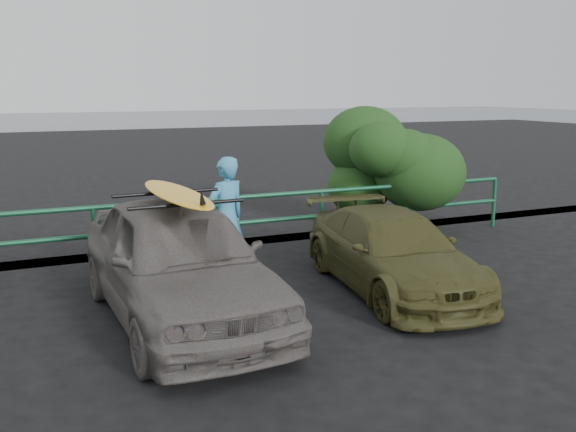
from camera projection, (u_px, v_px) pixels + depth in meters
name	position (u px, v px, depth m)	size (l,w,h in m)	color
ground	(276.00, 391.00, 6.11)	(80.00, 80.00, 0.00)	black
ocean	(28.00, 118.00, 59.94)	(200.00, 200.00, 0.00)	#515A63
guardrail	(158.00, 232.00, 10.50)	(14.00, 0.08, 1.04)	#164D30
shrub_right	(400.00, 168.00, 12.78)	(3.20, 2.40, 2.53)	#1F4418
sedan	(179.00, 261.00, 7.88)	(1.79, 4.44, 1.51)	#5D5653
olive_vehicle	(392.00, 252.00, 9.11)	(1.55, 3.82, 1.11)	#44421E
man	(226.00, 217.00, 9.69)	(0.67, 0.44, 1.84)	teal
roof_rack	(176.00, 198.00, 7.72)	(1.36, 0.95, 0.05)	black
surfboard	(176.00, 193.00, 7.71)	(0.50, 2.43, 0.07)	yellow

